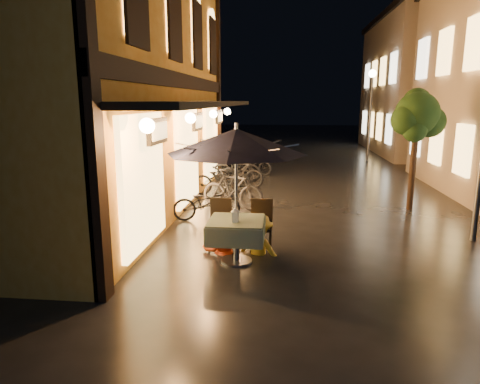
# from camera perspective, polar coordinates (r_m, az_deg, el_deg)

# --- Properties ---
(ground) EXTENTS (90.00, 90.00, 0.00)m
(ground) POSITION_cam_1_polar(r_m,az_deg,el_deg) (7.49, 12.66, -10.35)
(ground) COLOR black
(ground) RESTS_ON ground
(west_building) EXTENTS (5.90, 11.40, 7.40)m
(west_building) POSITION_cam_1_polar(r_m,az_deg,el_deg) (11.95, -18.47, 15.74)
(west_building) COLOR orange
(west_building) RESTS_ON ground
(east_building_far) EXTENTS (7.30, 10.30, 7.30)m
(east_building_far) POSITION_cam_1_polar(r_m,az_deg,el_deg) (26.27, 25.42, 12.77)
(east_building_far) COLOR tan
(east_building_far) RESTS_ON ground
(street_tree) EXTENTS (1.43, 1.20, 3.15)m
(street_tree) POSITION_cam_1_polar(r_m,az_deg,el_deg) (11.87, 22.59, 9.23)
(street_tree) COLOR black
(street_tree) RESTS_ON ground
(streetlamp_far) EXTENTS (0.36, 0.36, 4.23)m
(streetlamp_far) POSITION_cam_1_polar(r_m,az_deg,el_deg) (21.24, 17.06, 11.81)
(streetlamp_far) COLOR #59595E
(streetlamp_far) RESTS_ON ground
(cafe_table) EXTENTS (0.99, 0.99, 0.78)m
(cafe_table) POSITION_cam_1_polar(r_m,az_deg,el_deg) (7.56, -0.49, -5.13)
(cafe_table) COLOR #59595E
(cafe_table) RESTS_ON ground
(patio_umbrella) EXTENTS (2.41, 2.41, 2.46)m
(patio_umbrella) POSITION_cam_1_polar(r_m,az_deg,el_deg) (7.25, -0.51, 6.74)
(patio_umbrella) COLOR #59595E
(patio_umbrella) RESTS_ON ground
(cafe_chair_left) EXTENTS (0.42, 0.42, 0.97)m
(cafe_chair_left) POSITION_cam_1_polar(r_m,az_deg,el_deg) (8.32, -2.64, -3.87)
(cafe_chair_left) COLOR black
(cafe_chair_left) RESTS_ON ground
(cafe_chair_right) EXTENTS (0.42, 0.42, 0.97)m
(cafe_chair_right) POSITION_cam_1_polar(r_m,az_deg,el_deg) (8.24, 2.87, -4.03)
(cafe_chair_right) COLOR black
(cafe_chair_right) RESTS_ON ground
(table_lantern) EXTENTS (0.16, 0.16, 0.25)m
(table_lantern) POSITION_cam_1_polar(r_m,az_deg,el_deg) (7.33, -0.62, -2.98)
(table_lantern) COLOR white
(table_lantern) RESTS_ON cafe_table
(person_orange) EXTENTS (0.84, 0.73, 1.49)m
(person_orange) POSITION_cam_1_polar(r_m,az_deg,el_deg) (8.07, -2.58, -2.84)
(person_orange) COLOR #C03815
(person_orange) RESTS_ON ground
(person_yellow) EXTENTS (1.06, 0.81, 1.44)m
(person_yellow) POSITION_cam_1_polar(r_m,az_deg,el_deg) (7.99, 2.64, -3.18)
(person_yellow) COLOR yellow
(person_yellow) RESTS_ON ground
(bicycle_0) EXTENTS (1.72, 0.96, 0.85)m
(bicycle_0) POSITION_cam_1_polar(r_m,az_deg,el_deg) (10.28, -4.45, -1.43)
(bicycle_0) COLOR black
(bicycle_0) RESTS_ON ground
(bicycle_1) EXTENTS (1.82, 1.03, 1.05)m
(bicycle_1) POSITION_cam_1_polar(r_m,az_deg,el_deg) (11.28, -0.98, 0.33)
(bicycle_1) COLOR black
(bicycle_1) RESTS_ON ground
(bicycle_2) EXTENTS (1.93, 1.35, 0.96)m
(bicycle_2) POSITION_cam_1_polar(r_m,az_deg,el_deg) (13.18, -2.51, 1.83)
(bicycle_2) COLOR black
(bicycle_2) RESTS_ON ground
(bicycle_3) EXTENTS (1.65, 0.97, 0.96)m
(bicycle_3) POSITION_cam_1_polar(r_m,az_deg,el_deg) (14.23, 0.15, 2.60)
(bicycle_3) COLOR black
(bicycle_3) RESTS_ON ground
(bicycle_4) EXTENTS (1.91, 1.22, 0.95)m
(bicycle_4) POSITION_cam_1_polar(r_m,az_deg,el_deg) (14.54, -1.57, 2.78)
(bicycle_4) COLOR black
(bicycle_4) RESTS_ON ground
(bicycle_5) EXTENTS (1.75, 0.63, 1.03)m
(bicycle_5) POSITION_cam_1_polar(r_m,az_deg,el_deg) (15.09, -0.48, 3.28)
(bicycle_5) COLOR black
(bicycle_5) RESTS_ON ground
(bicycle_6) EXTENTS (1.66, 1.08, 0.82)m
(bicycle_6) POSITION_cam_1_polar(r_m,az_deg,el_deg) (16.74, 1.72, 3.79)
(bicycle_6) COLOR black
(bicycle_6) RESTS_ON ground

